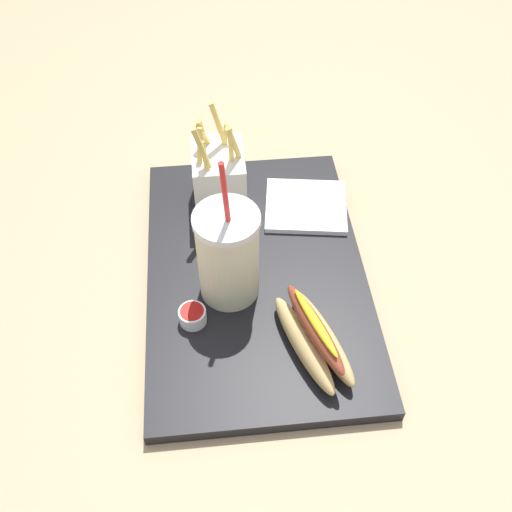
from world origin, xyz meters
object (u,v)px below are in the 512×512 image
(fries_basket, at_px, (219,177))
(napkin_stack, at_px, (306,206))
(ketchup_cup_1, at_px, (193,315))
(hot_dog_1, at_px, (313,337))
(soda_cup, at_px, (228,255))

(fries_basket, bearing_deg, napkin_stack, 78.20)
(fries_basket, height_order, ketchup_cup_1, fries_basket)
(napkin_stack, bearing_deg, ketchup_cup_1, -42.89)
(hot_dog_1, height_order, napkin_stack, hot_dog_1)
(hot_dog_1, bearing_deg, fries_basket, -160.18)
(hot_dog_1, xyz_separation_m, ketchup_cup_1, (-0.06, -0.15, -0.01))
(soda_cup, bearing_deg, ketchup_cup_1, -47.13)
(ketchup_cup_1, bearing_deg, fries_basket, 167.41)
(soda_cup, height_order, fries_basket, soda_cup)
(napkin_stack, bearing_deg, hot_dog_1, -7.01)
(soda_cup, distance_m, ketchup_cup_1, 0.10)
(fries_basket, bearing_deg, hot_dog_1, 19.82)
(hot_dog_1, bearing_deg, napkin_stack, 172.99)
(soda_cup, relative_size, ketchup_cup_1, 6.34)
(ketchup_cup_1, height_order, napkin_stack, ketchup_cup_1)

